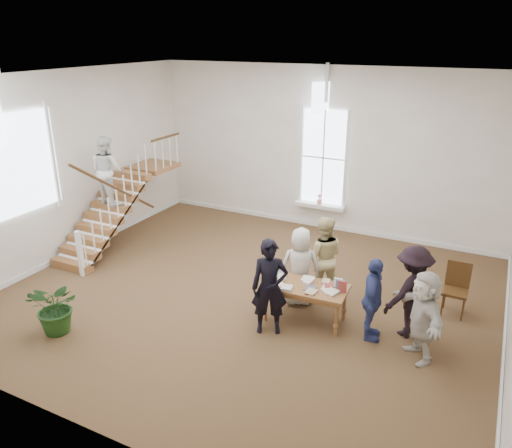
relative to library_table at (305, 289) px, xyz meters
The scene contains 12 objects.
ground 1.64m from the library_table, 163.51° to the left, with size 10.00×10.00×0.00m, color #4A341D.
room_shell 5.03m from the library_table, 106.58° to the left, with size 10.49×10.00×10.00m.
staircase 5.97m from the library_table, 168.52° to the left, with size 1.10×4.10×2.92m.
library_table is the anchor object (origin of this frame).
police_officer 0.83m from the library_table, 124.63° to the right, with size 0.67×0.44×1.85m, color black.
elderly_woman 0.71m from the library_table, 120.27° to the left, with size 0.80×0.52×1.65m, color beige.
person_yellow 1.12m from the library_table, 92.59° to the left, with size 0.87×0.68×1.79m, color #DAC788.
woman_cluster_a 1.31m from the library_table, ahead, with size 0.93×0.39×1.59m, color navy.
woman_cluster_b 1.96m from the library_table, 12.50° to the left, with size 1.14×0.66×1.77m, color black.
woman_cluster_c 2.22m from the library_table, ahead, with size 1.52×0.48×1.64m, color beige.
floor_plant 4.65m from the library_table, 148.02° to the right, with size 0.95×0.82×1.06m, color #183A12.
side_chair 3.04m from the library_table, 32.36° to the left, with size 0.47×0.47×1.08m.
Camera 1 is at (4.40, -8.40, 5.27)m, focal length 35.00 mm.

